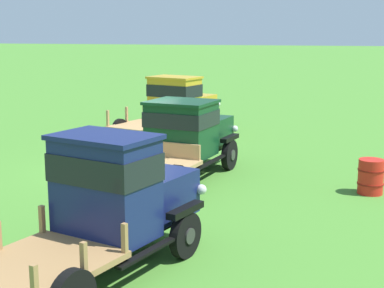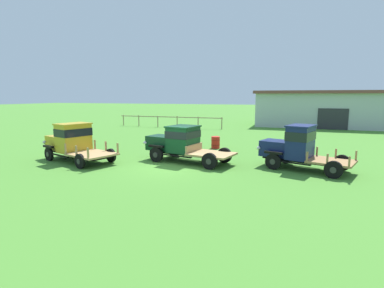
# 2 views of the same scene
# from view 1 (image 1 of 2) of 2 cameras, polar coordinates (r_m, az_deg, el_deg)

# --- Properties ---
(ground_plane) EXTENTS (240.00, 240.00, 0.00)m
(ground_plane) POSITION_cam_1_polar(r_m,az_deg,el_deg) (17.05, -6.01, -2.54)
(ground_plane) COLOR #47842D
(vintage_truck_foreground_near) EXTENTS (5.42, 3.41, 2.22)m
(vintage_truck_foreground_near) POSITION_cam_1_polar(r_m,az_deg,el_deg) (22.59, -1.48, 3.89)
(vintage_truck_foreground_near) COLOR black
(vintage_truck_foreground_near) RESTS_ON ground
(vintage_truck_second_in_line) EXTENTS (5.63, 2.90, 2.10)m
(vintage_truck_second_in_line) POSITION_cam_1_polar(r_m,az_deg,el_deg) (16.23, -0.74, 0.88)
(vintage_truck_second_in_line) COLOR black
(vintage_truck_second_in_line) RESTS_ON ground
(vintage_truck_midrow_center) EXTENTS (4.96, 3.12, 2.31)m
(vintage_truck_midrow_center) POSITION_cam_1_polar(r_m,az_deg,el_deg) (10.17, -7.68, -5.23)
(vintage_truck_midrow_center) COLOR black
(vintage_truck_midrow_center) RESTS_ON ground
(oil_drum_beside_row) EXTENTS (0.65, 0.65, 0.87)m
(oil_drum_beside_row) POSITION_cam_1_polar(r_m,az_deg,el_deg) (15.16, 16.94, -3.04)
(oil_drum_beside_row) COLOR red
(oil_drum_beside_row) RESTS_ON ground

